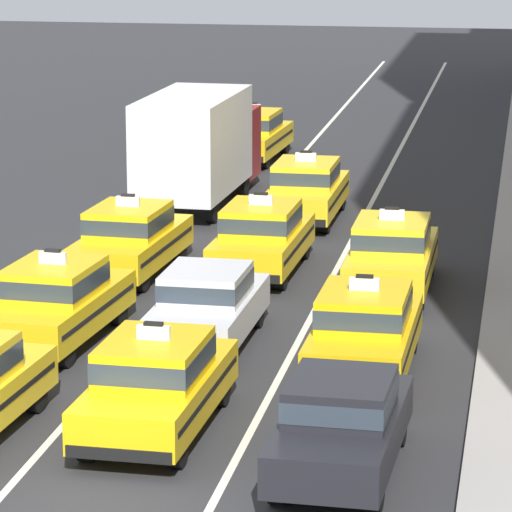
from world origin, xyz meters
name	(u,v)px	position (x,y,z in m)	size (l,w,h in m)	color
ground_plane	(102,506)	(0.00, 0.00, 0.00)	(160.00, 160.00, 0.00)	#2B2B2D
lane_stripe_left_center	(243,221)	(-1.60, 20.00, 0.00)	(0.14, 80.00, 0.01)	silver
lane_stripe_center_right	(360,225)	(1.60, 20.00, 0.00)	(0.14, 80.00, 0.01)	silver
taxi_left_second	(56,301)	(-3.17, 7.99, 0.88)	(2.13, 4.67, 1.96)	black
taxi_left_third	(130,238)	(-3.13, 13.69, 0.88)	(2.06, 4.65, 1.96)	black
box_truck_left_fourth	(199,143)	(-3.26, 22.04, 1.78)	(2.48, 7.03, 3.27)	black
taxi_left_fifth	(253,134)	(-3.05, 29.56, 0.88)	(2.03, 4.64, 1.96)	black
taxi_center_nearest	(156,383)	(0.05, 3.23, 0.88)	(1.94, 4.61, 1.96)	black
sedan_center_second	(207,304)	(-0.17, 8.36, 0.85)	(1.82, 4.33, 1.58)	black
taxi_center_third	(262,236)	(-0.11, 14.42, 0.88)	(1.92, 4.60, 1.96)	black
taxi_center_fourth	(306,189)	(0.08, 20.39, 0.88)	(1.85, 4.57, 1.96)	black
sedan_right_nearest	(341,422)	(3.33, 1.93, 0.85)	(1.91, 4.36, 1.58)	black
taxi_right_second	(364,329)	(3.13, 7.01, 0.88)	(1.86, 4.58, 1.96)	black
taxi_right_third	(392,253)	(3.07, 13.28, 0.88)	(1.83, 4.57, 1.96)	black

